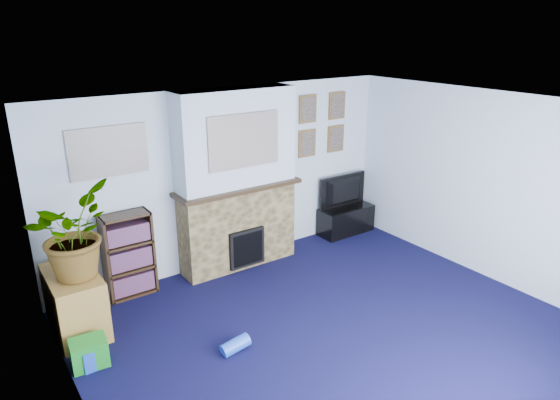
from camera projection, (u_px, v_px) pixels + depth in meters
floor at (336, 334)px, 5.35m from camera, size 5.00×4.50×0.01m
ceiling at (346, 111)px, 4.55m from camera, size 5.00×4.50×0.01m
wall_back at (229, 177)px, 6.69m from camera, size 5.00×0.04×2.40m
wall_left at (80, 309)px, 3.60m from camera, size 0.04×4.50×2.40m
wall_right at (490, 187)px, 6.30m from camera, size 0.04×4.50×2.40m
chimney_breast at (237, 182)px, 6.54m from camera, size 1.72×0.50×2.40m
collage_main at (244, 141)px, 6.17m from camera, size 1.00×0.03×0.68m
collage_left at (109, 152)px, 5.65m from camera, size 0.90×0.03×0.58m
portrait_tl at (308, 109)px, 7.11m from camera, size 0.30×0.03×0.40m
portrait_tr at (337, 106)px, 7.40m from camera, size 0.30×0.03×0.40m
portrait_bl at (307, 143)px, 7.27m from camera, size 0.30×0.03×0.40m
portrait_br at (336, 139)px, 7.57m from camera, size 0.30×0.03×0.40m
tv_stand at (346, 219)px, 7.90m from camera, size 0.90×0.38×0.43m
television at (346, 192)px, 7.76m from camera, size 0.88×0.12×0.51m
bookshelf at (129, 256)px, 6.01m from camera, size 0.58×0.28×1.05m
sideboard at (75, 302)px, 5.31m from camera, size 0.49×0.88×0.68m
potted_plant at (71, 233)px, 5.03m from camera, size 1.07×1.11×0.95m
mantel_clock at (231, 182)px, 6.43m from camera, size 0.10×0.06×0.15m
mantel_candle at (261, 175)px, 6.67m from camera, size 0.05×0.05×0.16m
mantel_teddy at (195, 190)px, 6.15m from camera, size 0.12×0.12×0.12m
mantel_can at (285, 172)px, 6.89m from camera, size 0.06×0.06×0.11m
green_crate at (89, 352)px, 4.84m from camera, size 0.36×0.30×0.27m
toy_block at (91, 357)px, 4.81m from camera, size 0.18×0.18×0.21m
toy_tube at (235, 345)px, 5.06m from camera, size 0.32×0.14×0.18m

